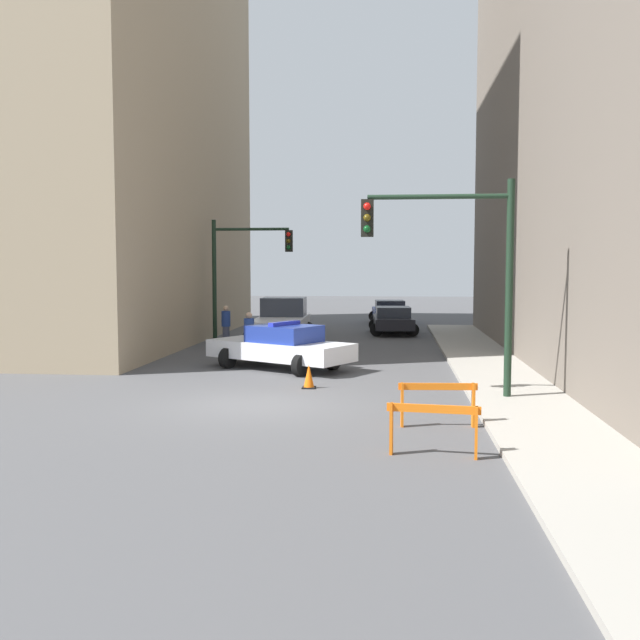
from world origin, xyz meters
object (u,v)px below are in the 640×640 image
(pedestrian_corner, at_px, (226,325))
(traffic_cone, at_px, (309,376))
(barrier_front, at_px, (433,421))
(white_truck, at_px, (282,322))
(traffic_light_far, at_px, (240,263))
(parked_car_mid, at_px, (390,311))
(police_car, at_px, (281,346))
(parked_car_near, at_px, (393,320))
(pedestrian_crossing, at_px, (249,335))
(traffic_light_near, at_px, (460,255))
(barrier_mid, at_px, (438,397))

(pedestrian_corner, bearing_deg, traffic_cone, -5.34)
(barrier_front, bearing_deg, white_truck, 107.02)
(traffic_light_far, distance_m, parked_car_mid, 12.97)
(police_car, height_order, parked_car_near, police_car)
(pedestrian_crossing, xyz_separation_m, barrier_front, (5.67, -12.15, -0.24))
(police_car, distance_m, white_truck, 7.62)
(traffic_light_near, distance_m, parked_car_near, 17.23)
(traffic_light_near, distance_m, traffic_cone, 5.16)
(white_truck, distance_m, parked_car_mid, 11.85)
(police_car, bearing_deg, pedestrian_crossing, 63.91)
(police_car, height_order, barrier_front, police_car)
(traffic_light_far, bearing_deg, pedestrian_corner, -100.78)
(barrier_front, xyz_separation_m, barrier_mid, (0.22, 2.29, 0.00))
(traffic_cone, bearing_deg, traffic_light_far, 111.17)
(parked_car_near, distance_m, parked_car_mid, 6.32)
(parked_car_mid, height_order, barrier_front, parked_car_mid)
(barrier_mid, height_order, traffic_cone, barrier_mid)
(white_truck, bearing_deg, parked_car_mid, 65.86)
(police_car, height_order, white_truck, white_truck)
(parked_car_near, xyz_separation_m, pedestrian_corner, (-6.74, -6.13, 0.19))
(traffic_cone, bearing_deg, white_truck, 102.60)
(police_car, relative_size, parked_car_near, 1.14)
(barrier_front, height_order, traffic_cone, barrier_front)
(traffic_light_far, relative_size, white_truck, 0.95)
(white_truck, height_order, traffic_cone, white_truck)
(parked_car_mid, height_order, pedestrian_corner, pedestrian_corner)
(police_car, xyz_separation_m, parked_car_mid, (3.34, 18.49, -0.05))
(white_truck, relative_size, barrier_front, 3.42)
(white_truck, bearing_deg, traffic_light_far, -179.91)
(parked_car_near, height_order, parked_car_mid, same)
(parked_car_mid, bearing_deg, traffic_light_near, -89.98)
(pedestrian_crossing, height_order, pedestrian_corner, same)
(pedestrian_corner, bearing_deg, parked_car_near, 101.56)
(parked_car_near, height_order, barrier_mid, parked_car_near)
(police_car, height_order, pedestrian_corner, pedestrian_corner)
(pedestrian_corner, relative_size, barrier_mid, 1.04)
(pedestrian_crossing, relative_size, pedestrian_corner, 1.00)
(barrier_front, bearing_deg, parked_car_mid, 91.73)
(pedestrian_crossing, height_order, barrier_front, pedestrian_crossing)
(parked_car_mid, bearing_deg, pedestrian_corner, -122.05)
(traffic_light_far, xyz_separation_m, pedestrian_corner, (-0.27, -1.43, -2.54))
(traffic_light_near, relative_size, police_car, 1.04)
(police_car, bearing_deg, pedestrian_corner, 57.66)
(police_car, distance_m, parked_car_near, 12.67)
(parked_car_near, relative_size, barrier_front, 2.75)
(parked_car_mid, height_order, traffic_cone, parked_car_mid)
(parked_car_mid, relative_size, barrier_mid, 2.77)
(pedestrian_crossing, bearing_deg, traffic_light_far, -2.46)
(pedestrian_corner, xyz_separation_m, barrier_mid, (7.63, -13.75, -0.24))
(parked_car_near, distance_m, pedestrian_corner, 9.11)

